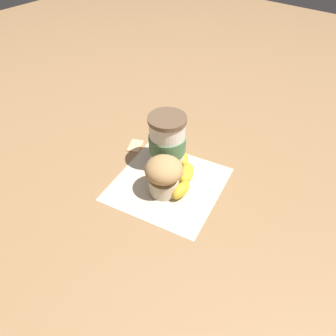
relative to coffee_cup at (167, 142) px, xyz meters
name	(u,v)px	position (x,y,z in m)	size (l,w,h in m)	color
ground_plane	(168,184)	(0.05, -0.06, -0.07)	(3.00, 3.00, 0.00)	#936D47
paper_napkin	(168,184)	(0.05, -0.06, -0.07)	(0.24, 0.24, 0.00)	beige
coffee_cup	(167,142)	(0.00, 0.00, 0.00)	(0.09, 0.09, 0.13)	silver
muffin	(164,175)	(0.05, -0.08, -0.02)	(0.08, 0.08, 0.09)	beige
banana	(184,173)	(0.06, -0.02, -0.05)	(0.11, 0.15, 0.03)	gold
sugar_packet	(135,145)	(-0.11, 0.00, -0.06)	(0.05, 0.03, 0.01)	#E0B27F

